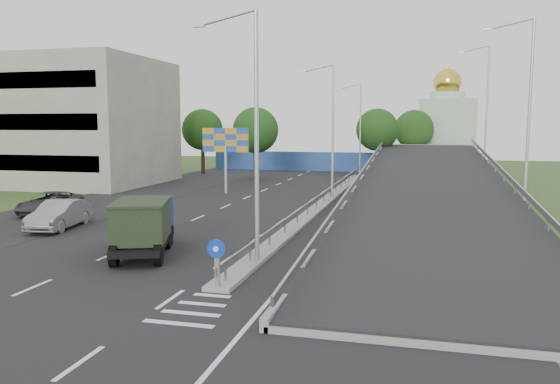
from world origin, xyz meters
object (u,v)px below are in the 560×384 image
(lamp_post_near, at_px, (252,123))
(lamp_post_far, at_px, (359,124))
(parked_car_c, at_px, (50,203))
(billboard, at_px, (225,144))
(dump_truck, at_px, (144,223))
(lamp_post_mid, at_px, (330,124))
(parked_car_b, at_px, (60,215))
(sign_bollard, at_px, (217,263))
(church, at_px, (446,128))

(lamp_post_near, bearing_deg, lamp_post_far, 90.00)
(lamp_post_near, distance_m, parked_car_c, 19.68)
(parked_car_c, bearing_deg, billboard, 55.01)
(lamp_post_near, relative_size, parked_car_c, 1.98)
(billboard, relative_size, dump_truck, 0.91)
(lamp_post_mid, distance_m, parked_car_b, 20.33)
(sign_bollard, distance_m, church, 58.84)
(lamp_post_mid, bearing_deg, parked_car_b, -130.37)
(parked_car_b, bearing_deg, billboard, 68.99)
(sign_bollard, xyz_separation_m, parked_car_b, (-12.65, 8.81, -0.23))
(church, distance_m, parked_car_b, 54.19)
(lamp_post_near, xyz_separation_m, lamp_post_far, (0.00, 40.00, 0.00))
(lamp_post_far, bearing_deg, dump_truck, -97.65)
(parked_car_b, bearing_deg, lamp_post_mid, 40.75)
(sign_bollard, relative_size, billboard, 0.30)
(lamp_post_near, xyz_separation_m, lamp_post_mid, (0.00, 20.00, 0.00))
(lamp_post_far, xyz_separation_m, billboard, (-9.11, -18.00, -1.62))
(sign_bollard, distance_m, lamp_post_far, 44.08)
(lamp_post_near, distance_m, parked_car_b, 14.59)
(sign_bollard, bearing_deg, billboard, 109.21)
(billboard, xyz_separation_m, parked_car_c, (-7.50, -12.76, -3.48))
(sign_bollard, xyz_separation_m, parked_car_c, (-16.50, 13.07, -0.32))
(church, bearing_deg, billboard, -120.70)
(lamp_post_mid, height_order, parked_car_b, lamp_post_mid)
(lamp_post_near, relative_size, billboard, 1.83)
(parked_car_c, bearing_deg, sign_bollard, -42.93)
(church, xyz_separation_m, billboard, (-19.00, -32.00, -1.12))
(dump_truck, height_order, parked_car_b, dump_truck)
(dump_truck, bearing_deg, lamp_post_near, -27.15)
(dump_truck, bearing_deg, sign_bollard, -60.77)
(lamp_post_near, height_order, parked_car_b, lamp_post_near)
(lamp_post_mid, height_order, billboard, lamp_post_mid)
(billboard, xyz_separation_m, dump_truck, (3.83, -21.29, -2.80))
(sign_bollard, height_order, dump_truck, dump_truck)
(billboard, relative_size, parked_car_b, 1.13)
(sign_bollard, distance_m, dump_truck, 6.88)
(billboard, relative_size, parked_car_c, 1.08)
(billboard, bearing_deg, dump_truck, -79.80)
(lamp_post_mid, xyz_separation_m, billboard, (-9.11, 2.00, -1.62))
(lamp_post_mid, height_order, church, church)
(lamp_post_mid, bearing_deg, church, 73.78)
(church, bearing_deg, lamp_post_mid, -106.22)
(sign_bollard, distance_m, parked_car_b, 15.42)
(lamp_post_near, relative_size, parked_car_b, 2.08)
(church, height_order, parked_car_c, church)
(billboard, xyz_separation_m, parked_car_b, (-3.65, -17.02, -3.39))
(sign_bollard, xyz_separation_m, church, (10.00, 57.83, 4.28))
(parked_car_b, bearing_deg, lamp_post_near, -30.22)
(billboard, bearing_deg, church, 59.30)
(lamp_post_mid, distance_m, dump_truck, 20.48)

